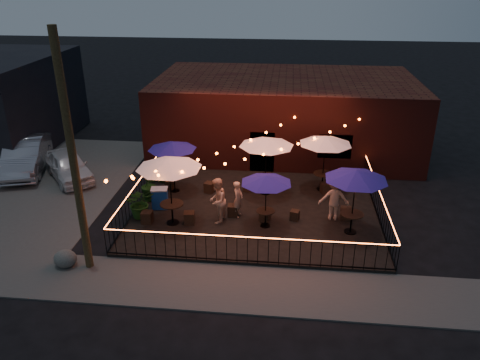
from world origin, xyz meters
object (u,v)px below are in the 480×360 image
object	(u,v)px
cafe_table_4	(356,176)
cafe_table_5	(326,141)
cooler	(160,198)
boulder	(65,259)
cafe_table_2	(266,180)
utility_pole	(73,160)
cafe_table_3	(267,142)
cafe_table_0	(169,164)
cafe_table_1	(172,146)

from	to	relation	value
cafe_table_4	cafe_table_5	xyz separation A→B (m)	(-0.88, 3.74, -0.01)
cooler	boulder	xyz separation A→B (m)	(-2.19, -4.33, -0.28)
cafe_table_2	utility_pole	bearing A→B (deg)	-151.47
utility_pole	cafe_table_2	distance (m)	6.94
cafe_table_3	cafe_table_5	bearing A→B (deg)	14.14
utility_pole	cafe_table_3	size ratio (longest dim) A/B	2.79
cafe_table_2	boulder	world-z (taller)	cafe_table_2
cafe_table_0	cafe_table_2	size ratio (longest dim) A/B	1.29
cafe_table_3	cafe_table_0	bearing A→B (deg)	-138.44
cafe_table_1	cafe_table_2	distance (m)	5.09
cafe_table_3	cafe_table_5	xyz separation A→B (m)	(2.56, 0.64, -0.06)
cafe_table_1	cafe_table_2	xyz separation A→B (m)	(4.27, -2.76, -0.17)
utility_pole	boulder	size ratio (longest dim) A/B	9.48
cooler	boulder	bearing A→B (deg)	-125.35
utility_pole	cafe_table_5	size ratio (longest dim) A/B	2.65
utility_pole	boulder	xyz separation A→B (m)	(-0.81, -0.07, -3.67)
utility_pole	cafe_table_0	distance (m)	3.98
utility_pole	cafe_table_1	world-z (taller)	utility_pole
cafe_table_3	boulder	size ratio (longest dim) A/B	3.40
cafe_table_5	boulder	size ratio (longest dim) A/B	3.58
cafe_table_1	boulder	bearing A→B (deg)	-111.82
cafe_table_1	cafe_table_4	world-z (taller)	cafe_table_4
utility_pole	cafe_table_0	xyz separation A→B (m)	(2.20, 3.05, -1.31)
cafe_table_5	cooler	xyz separation A→B (m)	(-6.90, -2.55, -1.90)
boulder	cafe_table_2	bearing A→B (deg)	26.03
cafe_table_2	cafe_table_4	world-z (taller)	cafe_table_4
cafe_table_3	cooler	xyz separation A→B (m)	(-4.34, -1.91, -1.96)
cafe_table_2	cafe_table_3	bearing A→B (deg)	93.06
cafe_table_4	cafe_table_5	bearing A→B (deg)	103.23
cooler	cafe_table_3	bearing A→B (deg)	15.13
cafe_table_4	boulder	distance (m)	10.68
cafe_table_1	cafe_table_3	bearing A→B (deg)	3.01
cafe_table_2	cooler	distance (m)	4.87
cooler	cafe_table_5	bearing A→B (deg)	11.71
cafe_table_1	cafe_table_4	bearing A→B (deg)	-20.90
utility_pole	cafe_table_3	world-z (taller)	utility_pole
cafe_table_3	cooler	size ratio (longest dim) A/B	3.17
cafe_table_5	boulder	bearing A→B (deg)	-142.84
cafe_table_1	cafe_table_2	bearing A→B (deg)	-32.88
cafe_table_0	boulder	world-z (taller)	cafe_table_0
cafe_table_0	boulder	distance (m)	4.94
cafe_table_1	cafe_table_5	distance (m)	6.73
cafe_table_3	cafe_table_4	world-z (taller)	cafe_table_3
cafe_table_0	cafe_table_2	world-z (taller)	cafe_table_0
utility_pole	cooler	world-z (taller)	utility_pole
cafe_table_1	cooler	xyz separation A→B (m)	(-0.23, -1.69, -1.71)
cafe_table_3	cafe_table_4	size ratio (longest dim) A/B	0.92
utility_pole	cooler	bearing A→B (deg)	72.15
cafe_table_5	cooler	world-z (taller)	cafe_table_5
boulder	cooler	bearing A→B (deg)	63.24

